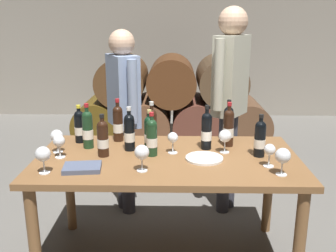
% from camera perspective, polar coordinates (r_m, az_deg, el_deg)
% --- Properties ---
extents(cellar_back_wall, '(10.00, 0.24, 2.80)m').
position_cam_1_polar(cellar_back_wall, '(6.58, 0.72, 13.80)').
color(cellar_back_wall, gray).
rests_on(cellar_back_wall, ground_plane).
extents(barrel_stack, '(2.49, 0.90, 1.15)m').
position_cam_1_polar(barrel_stack, '(5.10, 0.54, 3.34)').
color(barrel_stack, '#543F12').
rests_on(barrel_stack, ground_plane).
extents(dining_table, '(1.70, 0.90, 0.76)m').
position_cam_1_polar(dining_table, '(2.57, -0.09, -6.42)').
color(dining_table, brown).
rests_on(dining_table, ground_plane).
extents(wine_bottle_0, '(0.07, 0.07, 0.28)m').
position_cam_1_polar(wine_bottle_0, '(2.57, 13.31, -1.75)').
color(wine_bottle_0, black).
rests_on(wine_bottle_0, dining_table).
extents(wine_bottle_1, '(0.07, 0.07, 0.28)m').
position_cam_1_polar(wine_bottle_1, '(2.54, -9.52, -1.75)').
color(wine_bottle_1, black).
rests_on(wine_bottle_1, dining_table).
extents(wine_bottle_2, '(0.07, 0.07, 0.28)m').
position_cam_1_polar(wine_bottle_2, '(2.61, -2.71, -1.03)').
color(wine_bottle_2, black).
rests_on(wine_bottle_2, dining_table).
extents(wine_bottle_3, '(0.07, 0.07, 0.31)m').
position_cam_1_polar(wine_bottle_3, '(2.72, -11.68, -0.43)').
color(wine_bottle_3, '#19381E').
rests_on(wine_bottle_3, dining_table).
extents(wine_bottle_4, '(0.07, 0.07, 0.29)m').
position_cam_1_polar(wine_bottle_4, '(2.52, -2.39, -1.60)').
color(wine_bottle_4, '#19381E').
rests_on(wine_bottle_4, dining_table).
extents(wine_bottle_5, '(0.07, 0.07, 0.31)m').
position_cam_1_polar(wine_bottle_5, '(2.84, 8.81, 0.36)').
color(wine_bottle_5, black).
rests_on(wine_bottle_5, dining_table).
extents(wine_bottle_6, '(0.07, 0.07, 0.31)m').
position_cam_1_polar(wine_bottle_6, '(2.65, 5.66, -0.63)').
color(wine_bottle_6, black).
rests_on(wine_bottle_6, dining_table).
extents(wine_bottle_7, '(0.07, 0.07, 0.31)m').
position_cam_1_polar(wine_bottle_7, '(2.84, -7.33, 0.45)').
color(wine_bottle_7, black).
rests_on(wine_bottle_7, dining_table).
extents(wine_bottle_8, '(0.07, 0.07, 0.30)m').
position_cam_1_polar(wine_bottle_8, '(2.63, -5.67, -0.83)').
color(wine_bottle_8, black).
rests_on(wine_bottle_8, dining_table).
extents(wine_bottle_9, '(0.07, 0.07, 0.27)m').
position_cam_1_polar(wine_bottle_9, '(2.86, -12.83, -0.01)').
color(wine_bottle_9, black).
rests_on(wine_bottle_9, dining_table).
extents(wine_bottle_10, '(0.07, 0.07, 0.32)m').
position_cam_1_polar(wine_bottle_10, '(2.70, -2.40, -0.17)').
color(wine_bottle_10, black).
rests_on(wine_bottle_10, dining_table).
extents(wine_bottle_11, '(0.07, 0.07, 0.31)m').
position_cam_1_polar(wine_bottle_11, '(2.73, 8.86, -0.19)').
color(wine_bottle_11, black).
rests_on(wine_bottle_11, dining_table).
extents(wine_glass_0, '(0.09, 0.09, 0.16)m').
position_cam_1_polar(wine_glass_0, '(2.31, 16.46, -4.27)').
color(wine_glass_0, white).
rests_on(wine_glass_0, dining_table).
extents(wine_glass_1, '(0.08, 0.08, 0.16)m').
position_cam_1_polar(wine_glass_1, '(2.68, -15.96, -1.50)').
color(wine_glass_1, white).
rests_on(wine_glass_1, dining_table).
extents(wine_glass_2, '(0.09, 0.09, 0.16)m').
position_cam_1_polar(wine_glass_2, '(2.27, -3.86, -3.94)').
color(wine_glass_2, white).
rests_on(wine_glass_2, dining_table).
extents(wine_glass_3, '(0.07, 0.07, 0.14)m').
position_cam_1_polar(wine_glass_3, '(2.57, 0.70, -1.83)').
color(wine_glass_3, white).
rests_on(wine_glass_3, dining_table).
extents(wine_glass_4, '(0.08, 0.08, 0.15)m').
position_cam_1_polar(wine_glass_4, '(2.58, -15.66, -2.24)').
color(wine_glass_4, white).
rests_on(wine_glass_4, dining_table).
extents(wine_glass_5, '(0.08, 0.08, 0.16)m').
position_cam_1_polar(wine_glass_5, '(2.60, 8.35, -1.54)').
color(wine_glass_5, white).
rests_on(wine_glass_5, dining_table).
extents(wine_glass_6, '(0.07, 0.07, 0.14)m').
position_cam_1_polar(wine_glass_6, '(2.42, 14.66, -3.50)').
color(wine_glass_6, white).
rests_on(wine_glass_6, dining_table).
extents(wine_glass_7, '(0.09, 0.09, 0.16)m').
position_cam_1_polar(wine_glass_7, '(2.35, -17.84, -4.02)').
color(wine_glass_7, white).
rests_on(wine_glass_7, dining_table).
extents(tasting_notebook, '(0.24, 0.18, 0.03)m').
position_cam_1_polar(tasting_notebook, '(2.37, -12.44, -5.97)').
color(tasting_notebook, '#4C5670').
rests_on(tasting_notebook, dining_table).
extents(serving_plate, '(0.24, 0.24, 0.01)m').
position_cam_1_polar(serving_plate, '(2.50, 5.33, -4.72)').
color(serving_plate, white).
rests_on(serving_plate, dining_table).
extents(sommelier_presenting, '(0.33, 0.43, 1.72)m').
position_cam_1_polar(sommelier_presenting, '(3.21, 9.07, 4.94)').
color(sommelier_presenting, '#383842').
rests_on(sommelier_presenting, ground_plane).
extents(taster_seated_left, '(0.31, 0.45, 1.54)m').
position_cam_1_polar(taster_seated_left, '(3.21, -6.50, 2.80)').
color(taster_seated_left, '#383842').
rests_on(taster_seated_left, ground_plane).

